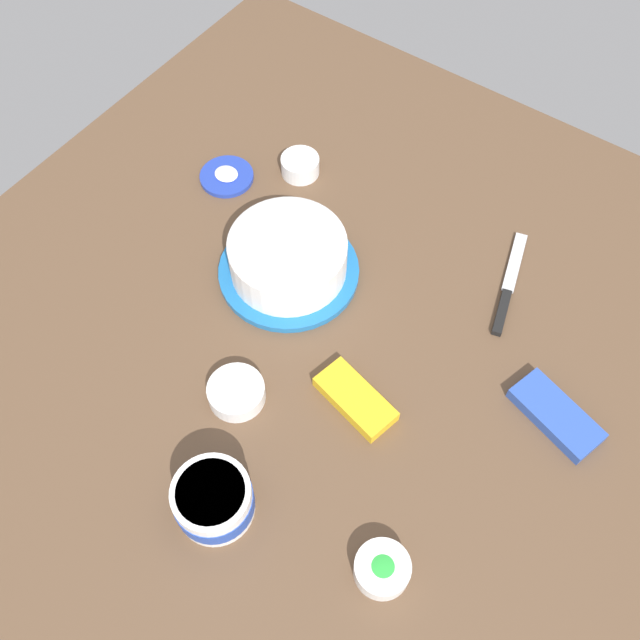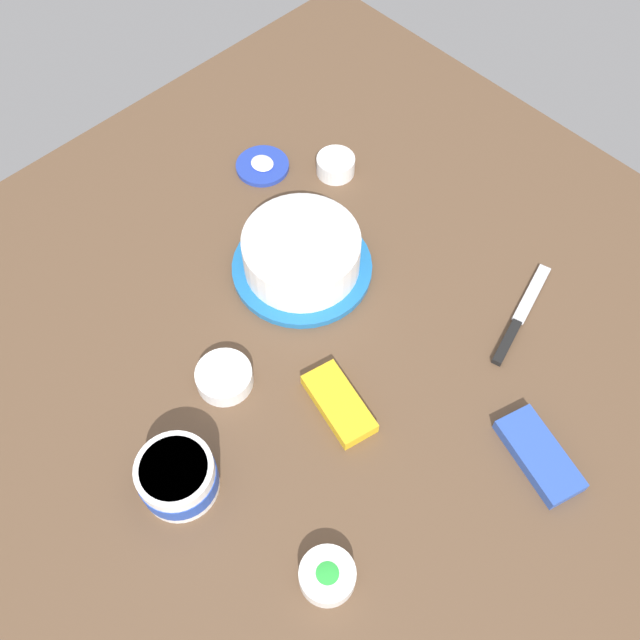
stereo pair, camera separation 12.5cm
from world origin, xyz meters
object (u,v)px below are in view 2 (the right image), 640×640
at_px(frosted_cake, 302,254).
at_px(sprinkle_bowl_yellow, 336,165).
at_px(spreading_knife, 517,322).
at_px(frosting_tub_lid, 262,166).
at_px(frosting_tub, 177,477).
at_px(candy_box_upper, 539,455).
at_px(sprinkle_bowl_green, 327,576).
at_px(candy_box_lower, 339,404).
at_px(sprinkle_bowl_pink, 224,377).

relative_size(frosted_cake, sprinkle_bowl_yellow, 3.35).
height_order(spreading_knife, sprinkle_bowl_yellow, sprinkle_bowl_yellow).
bearing_deg(frosting_tub_lid, frosted_cake, -25.68).
distance_m(frosting_tub, spreading_knife, 0.64).
bearing_deg(spreading_knife, frosting_tub, -106.13).
bearing_deg(candy_box_upper, frosting_tub, -112.53).
height_order(sprinkle_bowl_green, candy_box_upper, sprinkle_bowl_green).
height_order(frosting_tub, sprinkle_bowl_yellow, frosting_tub).
relative_size(frosting_tub, candy_box_lower, 0.85).
bearing_deg(sprinkle_bowl_yellow, sprinkle_bowl_pink, -65.62).
relative_size(frosted_cake, sprinkle_bowl_pink, 2.72).
distance_m(sprinkle_bowl_green, candy_box_upper, 0.39).
bearing_deg(frosting_tub, frosting_tub_lid, 127.87).
relative_size(sprinkle_bowl_yellow, sprinkle_bowl_pink, 0.81).
bearing_deg(frosted_cake, frosting_tub_lid, 154.32).
xyz_separation_m(frosting_tub, spreading_knife, (0.18, 0.62, -0.03)).
bearing_deg(sprinkle_bowl_pink, candy_box_upper, 31.15).
relative_size(sprinkle_bowl_green, sprinkle_bowl_pink, 0.87).
relative_size(frosted_cake, candy_box_upper, 1.68).
bearing_deg(frosted_cake, sprinkle_bowl_green, -39.33).
xyz_separation_m(frosting_tub, frosting_tub_lid, (-0.42, 0.54, -0.03)).
bearing_deg(sprinkle_bowl_pink, frosting_tub_lid, 131.22).
distance_m(frosting_tub, sprinkle_bowl_green, 0.27).
xyz_separation_m(spreading_knife, candy_box_lower, (-0.10, -0.34, 0.01)).
distance_m(frosting_tub_lid, spreading_knife, 0.60).
bearing_deg(candy_box_upper, spreading_knife, 152.20).
bearing_deg(sprinkle_bowl_pink, candy_box_lower, 32.54).
relative_size(sprinkle_bowl_yellow, candy_box_lower, 0.55).
bearing_deg(sprinkle_bowl_green, candy_box_lower, 131.88).
xyz_separation_m(spreading_knife, candy_box_upper, (0.18, -0.18, 0.01)).
height_order(spreading_knife, candy_box_upper, candy_box_upper).
bearing_deg(frosted_cake, sprinkle_bowl_pink, -72.28).
height_order(spreading_knife, candy_box_lower, candy_box_lower).
distance_m(frosting_tub_lid, sprinkle_bowl_pink, 0.50).
xyz_separation_m(sprinkle_bowl_yellow, sprinkle_bowl_pink, (0.21, -0.47, -0.00)).
xyz_separation_m(frosting_tub, sprinkle_bowl_green, (0.26, 0.07, -0.02)).
distance_m(spreading_knife, candy_box_lower, 0.36).
xyz_separation_m(sprinkle_bowl_yellow, candy_box_lower, (0.38, -0.37, -0.01)).
xyz_separation_m(sprinkle_bowl_green, candy_box_lower, (-0.18, 0.21, -0.01)).
relative_size(frosting_tub_lid, sprinkle_bowl_green, 1.31).
distance_m(sprinkle_bowl_yellow, candy_box_lower, 0.53).
relative_size(frosting_tub_lid, candy_box_upper, 0.70).
bearing_deg(spreading_knife, sprinkle_bowl_yellow, 177.22).
xyz_separation_m(frosted_cake, sprinkle_bowl_yellow, (-0.13, 0.22, -0.03)).
relative_size(sprinkle_bowl_green, candy_box_upper, 0.54).
bearing_deg(candy_box_upper, frosted_cake, -161.42).
relative_size(frosting_tub, spreading_knife, 0.52).
height_order(frosting_tub_lid, sprinkle_bowl_green, sprinkle_bowl_green).
distance_m(spreading_knife, sprinkle_bowl_green, 0.56).
xyz_separation_m(spreading_knife, sprinkle_bowl_pink, (-0.27, -0.45, 0.01)).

